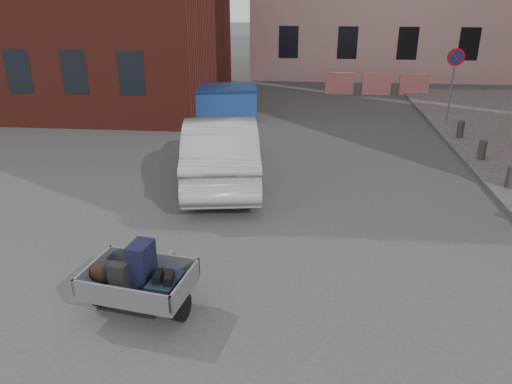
# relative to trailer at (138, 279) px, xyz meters

# --- Properties ---
(ground) EXTENTS (120.00, 120.00, 0.00)m
(ground) POSITION_rel_trailer_xyz_m (1.65, 2.23, -0.61)
(ground) COLOR #38383A
(ground) RESTS_ON ground
(no_parking_sign) EXTENTS (0.60, 0.09, 2.65)m
(no_parking_sign) POSITION_rel_trailer_xyz_m (7.65, 11.72, 1.41)
(no_parking_sign) COLOR gray
(no_parking_sign) RESTS_ON sidewalk
(bollards) EXTENTS (0.22, 9.02, 0.55)m
(bollards) POSITION_rel_trailer_xyz_m (7.65, 5.63, -0.21)
(bollards) COLOR #3A3A3D
(bollards) RESTS_ON sidewalk
(barriers) EXTENTS (4.70, 0.18, 1.00)m
(barriers) POSITION_rel_trailer_xyz_m (5.85, 17.23, -0.11)
(barriers) COLOR red
(barriers) RESTS_ON ground
(trailer) EXTENTS (1.77, 1.92, 1.20)m
(trailer) POSITION_rel_trailer_xyz_m (0.00, 0.00, 0.00)
(trailer) COLOR black
(trailer) RESTS_ON ground
(dumpster) EXTENTS (3.34, 2.21, 1.29)m
(dumpster) POSITION_rel_trailer_xyz_m (-0.80, 11.88, 0.04)
(dumpster) COLOR #1F4394
(dumpster) RESTS_ON ground
(silver_car) EXTENTS (2.59, 5.39, 1.70)m
(silver_car) POSITION_rel_trailer_xyz_m (0.38, 5.81, 0.24)
(silver_car) COLOR #A4A7AB
(silver_car) RESTS_ON ground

